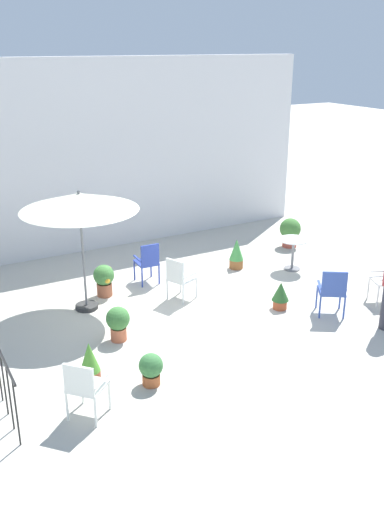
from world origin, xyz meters
The scene contains 15 objects.
ground_plane centered at (0.00, 0.00, 0.00)m, with size 60.00×60.00×0.00m, color beige.
villa_facade centered at (0.00, 4.50, 2.29)m, with size 10.82×0.30×4.58m, color silver.
patio_umbrella_0 centered at (-1.83, 1.22, 2.13)m, with size 2.18×2.18×2.37m.
cafe_table_0 centered at (2.96, 0.90, 0.50)m, with size 0.67×0.67×0.73m.
patio_chair_0 centered at (-2.97, -2.09, 0.53)m, with size 0.65×0.65×0.90m.
patio_chair_1 centered at (2.13, -1.31, 0.54)m, with size 0.66×0.66×0.94m.
patio_chair_2 centered at (-0.06, 0.69, 0.51)m, with size 0.60×0.59×0.90m.
patio_chair_4 centered at (-0.26, 1.75, 0.53)m, with size 0.44×0.50×0.92m.
potted_plant_0 centered at (1.47, -0.61, 0.30)m, with size 0.33×0.33×0.55m.
potted_plant_1 centered at (-1.75, -0.25, 0.35)m, with size 0.42×0.42×0.62m.
potted_plant_2 centered at (-1.84, -1.77, 0.28)m, with size 0.37×0.37×0.52m.
potted_plant_3 centered at (-1.30, 1.62, 0.37)m, with size 0.43×0.45×0.66m.
potted_plant_4 centered at (1.88, 1.58, 0.35)m, with size 0.33×0.33×0.70m.
potted_plant_5 centered at (3.87, 2.16, 0.41)m, with size 0.53×0.53×0.74m.
potted_plant_6 centered at (-2.61, -1.25, 0.33)m, with size 0.31×0.31×0.67m.
Camera 1 is at (-4.84, -8.48, 4.86)m, focal length 39.62 mm.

